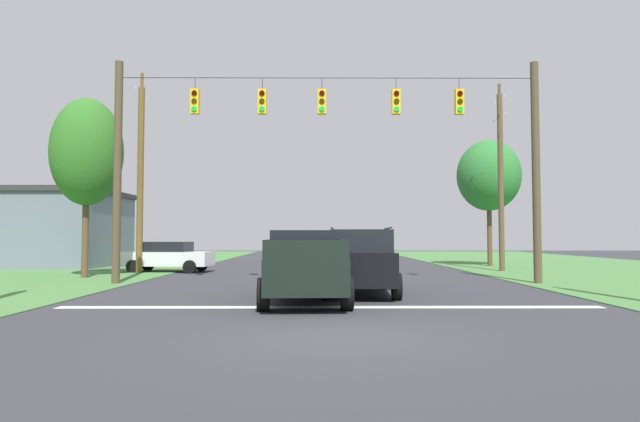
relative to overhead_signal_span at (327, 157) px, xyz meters
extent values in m
plane|color=#333338|center=(-0.04, -10.77, -4.79)|extent=(120.00, 120.00, 0.00)
cube|color=white|center=(-0.04, -6.79, -4.78)|extent=(13.72, 0.45, 0.01)
cube|color=white|center=(-0.04, -0.79, -4.78)|extent=(2.50, 0.15, 0.01)
cube|color=white|center=(-0.04, 5.74, -4.78)|extent=(2.50, 0.15, 0.01)
cube|color=white|center=(-0.04, 12.28, -4.78)|extent=(2.50, 0.15, 0.01)
cube|color=white|center=(-0.04, 17.27, -4.78)|extent=(2.50, 0.15, 0.01)
cube|color=white|center=(-0.04, 30.76, -4.78)|extent=(2.50, 0.15, 0.01)
cylinder|color=brown|center=(-7.93, 0.00, -0.56)|extent=(0.30, 0.30, 8.45)
cylinder|color=brown|center=(7.93, 0.00, -0.56)|extent=(0.30, 0.30, 8.45)
cylinder|color=black|center=(0.00, 0.00, 3.04)|extent=(15.87, 0.02, 0.02)
cylinder|color=black|center=(-5.03, 0.00, 2.82)|extent=(0.02, 0.02, 0.44)
cube|color=yellow|center=(-5.03, 0.00, 2.12)|extent=(0.32, 0.24, 0.95)
cylinder|color=#310503|center=(-5.03, -0.14, 2.42)|extent=(0.20, 0.04, 0.20)
cylinder|color=#352203|center=(-5.03, -0.14, 2.12)|extent=(0.20, 0.04, 0.20)
cylinder|color=green|center=(-5.03, -0.14, 1.82)|extent=(0.20, 0.04, 0.20)
cylinder|color=black|center=(-2.47, 0.00, 2.82)|extent=(0.02, 0.02, 0.44)
cube|color=yellow|center=(-2.47, 0.00, 2.12)|extent=(0.32, 0.24, 0.95)
cylinder|color=#310503|center=(-2.47, -0.14, 2.42)|extent=(0.20, 0.04, 0.20)
cylinder|color=#352203|center=(-2.47, -0.14, 2.12)|extent=(0.20, 0.04, 0.20)
cylinder|color=green|center=(-2.47, -0.14, 1.82)|extent=(0.20, 0.04, 0.20)
cylinder|color=black|center=(-0.20, 0.00, 2.82)|extent=(0.02, 0.02, 0.44)
cube|color=yellow|center=(-0.20, 0.00, 2.12)|extent=(0.32, 0.24, 0.95)
cylinder|color=#310503|center=(-0.20, -0.14, 2.42)|extent=(0.20, 0.04, 0.20)
cylinder|color=#352203|center=(-0.20, -0.14, 2.12)|extent=(0.20, 0.04, 0.20)
cylinder|color=green|center=(-0.20, -0.14, 1.82)|extent=(0.20, 0.04, 0.20)
cylinder|color=black|center=(2.63, 0.00, 2.82)|extent=(0.02, 0.02, 0.44)
cube|color=yellow|center=(2.63, 0.00, 2.12)|extent=(0.32, 0.24, 0.95)
cylinder|color=#310503|center=(2.63, -0.14, 2.42)|extent=(0.20, 0.04, 0.20)
cylinder|color=#352203|center=(2.63, -0.14, 2.12)|extent=(0.20, 0.04, 0.20)
cylinder|color=green|center=(2.63, -0.14, 1.82)|extent=(0.20, 0.04, 0.20)
cylinder|color=black|center=(5.04, 0.00, 2.82)|extent=(0.02, 0.02, 0.44)
cube|color=yellow|center=(5.04, 0.00, 2.12)|extent=(0.32, 0.24, 0.95)
cylinder|color=#310503|center=(5.04, -0.14, 2.42)|extent=(0.20, 0.04, 0.20)
cylinder|color=#352203|center=(5.04, -0.14, 2.12)|extent=(0.20, 0.04, 0.20)
cylinder|color=green|center=(5.04, -0.14, 1.82)|extent=(0.20, 0.04, 0.20)
cube|color=black|center=(-0.74, -5.63, -3.96)|extent=(2.22, 5.48, 0.85)
cube|color=black|center=(-0.77, -4.98, -3.19)|extent=(1.93, 1.97, 0.70)
cube|color=black|center=(-1.62, -7.02, -3.31)|extent=(0.20, 2.38, 0.45)
cube|color=black|center=(0.26, -6.94, -3.31)|extent=(0.20, 2.38, 0.45)
cube|color=black|center=(-0.63, -8.28, -3.31)|extent=(1.96, 0.18, 0.45)
cylinder|color=black|center=(-1.81, -3.84, -4.39)|extent=(0.31, 0.81, 0.80)
cylinder|color=black|center=(0.18, -3.76, -4.39)|extent=(0.31, 0.81, 0.80)
cylinder|color=black|center=(-1.66, -7.51, -4.39)|extent=(0.31, 0.81, 0.80)
cylinder|color=black|center=(0.34, -7.42, -4.39)|extent=(0.31, 0.81, 0.80)
cube|color=black|center=(0.95, -3.58, -3.93)|extent=(2.19, 4.89, 0.95)
cube|color=black|center=(0.95, -3.73, -3.13)|extent=(1.96, 3.29, 0.65)
cylinder|color=black|center=(0.10, -3.69, -2.76)|extent=(0.19, 2.72, 0.05)
cylinder|color=black|center=(1.79, -3.78, -2.76)|extent=(0.19, 2.72, 0.05)
cylinder|color=black|center=(0.06, -1.90, -4.41)|extent=(0.30, 0.77, 0.76)
cylinder|color=black|center=(2.01, -2.00, -4.41)|extent=(0.30, 0.77, 0.76)
cylinder|color=black|center=(-0.10, -5.16, -4.41)|extent=(0.30, 0.77, 0.76)
cylinder|color=black|center=(1.84, -5.26, -4.41)|extent=(0.30, 0.77, 0.76)
cube|color=silver|center=(-7.85, 6.92, -4.12)|extent=(4.45, 2.21, 0.70)
cube|color=black|center=(-7.85, 6.92, -3.52)|extent=(2.25, 1.82, 0.50)
cylinder|color=black|center=(-6.35, 7.68, -4.47)|extent=(0.66, 0.28, 0.64)
cylinder|color=black|center=(-6.52, 5.89, -4.47)|extent=(0.66, 0.28, 0.64)
cylinder|color=black|center=(-9.17, 7.96, -4.47)|extent=(0.66, 0.28, 0.64)
cylinder|color=black|center=(-9.35, 6.17, -4.47)|extent=(0.66, 0.28, 0.64)
cylinder|color=brown|center=(9.03, 7.26, -0.24)|extent=(0.28, 0.28, 9.10)
cube|color=brown|center=(9.03, 7.26, 3.91)|extent=(0.12, 0.12, 1.92)
cylinder|color=#B2B7BC|center=(9.03, 8.03, 4.03)|extent=(0.08, 0.08, 0.12)
cylinder|color=#B2B7BC|center=(9.03, 6.49, 4.03)|extent=(0.08, 0.08, 0.12)
cube|color=brown|center=(9.03, 7.26, 3.01)|extent=(0.12, 0.12, 2.17)
cylinder|color=#B2B7BC|center=(9.03, 8.13, 3.13)|extent=(0.08, 0.08, 0.12)
cylinder|color=#B2B7BC|center=(9.03, 6.39, 3.13)|extent=(0.08, 0.08, 0.12)
cylinder|color=brown|center=(-9.04, 6.12, -0.22)|extent=(0.31, 0.31, 9.13)
cube|color=brown|center=(-9.04, 6.12, 3.94)|extent=(0.12, 0.12, 2.24)
cylinder|color=#B2B7BC|center=(-9.04, 7.02, 4.06)|extent=(0.08, 0.08, 0.12)
cylinder|color=#B2B7BC|center=(-9.04, 5.22, 4.06)|extent=(0.08, 0.08, 0.12)
cylinder|color=brown|center=(9.95, 12.10, -2.65)|extent=(0.29, 0.29, 4.28)
ellipsoid|color=#2C7432|center=(9.95, 12.10, 0.66)|extent=(3.77, 3.77, 4.25)
cylinder|color=brown|center=(-10.32, 2.89, -2.71)|extent=(0.27, 0.27, 4.15)
ellipsoid|color=#2E6B22|center=(-10.32, 2.89, 0.64)|extent=(3.02, 3.02, 4.64)
cube|color=slate|center=(-19.07, 12.19, -2.68)|extent=(13.02, 7.51, 4.21)
cube|color=#2D2D33|center=(-19.07, 12.19, -0.43)|extent=(13.32, 7.81, 0.30)
camera|label=1|loc=(-0.38, -20.67, -3.01)|focal=30.82mm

